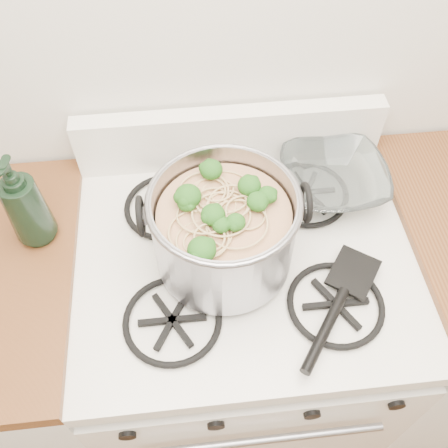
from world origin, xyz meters
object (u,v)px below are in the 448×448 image
Objects in this scene: stock_pot at (224,230)px; glass_bowl at (332,183)px; spatula at (354,271)px; gas_range at (240,341)px; bottle at (23,202)px.

glass_bowl is at bearing 31.56° from stock_pot.
spatula is (0.27, -0.07, -0.08)m from stock_pot.
spatula is 3.06× the size of glass_bowl.
gas_range is at bearing -144.87° from glass_bowl.
gas_range is 3.89× the size of bottle.
glass_bowl is at bearing 35.13° from gas_range.
spatula is (0.22, -0.08, 0.50)m from gas_range.
bottle is (-0.68, 0.18, 0.10)m from spatula.
gas_range is at bearing 0.45° from bottle.
bottle is at bearing 165.70° from stock_pot.
gas_range is 2.98× the size of spatula.
stock_pot reaches higher than gas_range.
gas_range is 0.76m from bottle.
stock_pot is 3.29× the size of glass_bowl.
bottle is at bearing 168.32° from gas_range.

